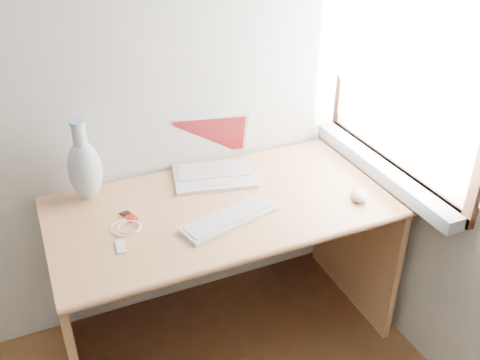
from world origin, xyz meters
name	(u,v)px	position (x,y,z in m)	size (l,w,h in m)	color
window	(402,60)	(1.72, 1.30, 1.28)	(0.11, 0.99, 1.10)	white
desk	(217,234)	(0.97, 1.46, 0.53)	(1.41, 0.71, 0.75)	tan
laptop	(211,162)	(1.01, 1.63, 0.80)	(0.40, 0.37, 0.24)	white
external_keyboard	(230,219)	(0.95, 1.25, 0.76)	(0.42, 0.22, 0.02)	white
mouse	(359,195)	(1.50, 1.18, 0.77)	(0.07, 0.11, 0.04)	white
ipod	(129,216)	(0.59, 1.44, 0.75)	(0.06, 0.09, 0.01)	red
cable_coil	(126,228)	(0.57, 1.37, 0.75)	(0.12, 0.12, 0.01)	white
remote	(120,246)	(0.52, 1.26, 0.75)	(0.03, 0.08, 0.01)	white
vase	(85,168)	(0.48, 1.64, 0.89)	(0.14, 0.14, 0.35)	silver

